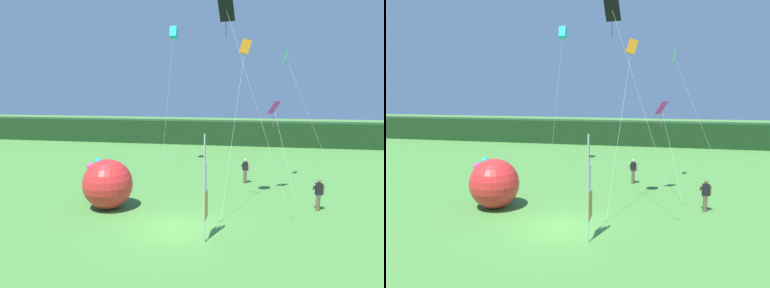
% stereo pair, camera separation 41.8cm
% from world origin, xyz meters
% --- Properties ---
extents(ground_plane, '(120.00, 120.00, 0.00)m').
position_xyz_m(ground_plane, '(0.00, 0.00, 0.00)').
color(ground_plane, '#478438').
extents(distant_treeline, '(80.00, 2.40, 2.62)m').
position_xyz_m(distant_treeline, '(0.00, 24.97, 1.31)').
color(distant_treeline, '#193819').
rests_on(distant_treeline, ground).
extents(banner_flag, '(0.06, 1.03, 4.55)m').
position_xyz_m(banner_flag, '(1.60, -1.09, 2.18)').
color(banner_flag, '#B7B7BC').
rests_on(banner_flag, ground).
extents(person_near_banner, '(0.55, 0.48, 1.67)m').
position_xyz_m(person_near_banner, '(2.92, 8.39, 0.89)').
color(person_near_banner, brown).
rests_on(person_near_banner, ground).
extents(person_mid_field, '(0.55, 0.48, 1.70)m').
position_xyz_m(person_mid_field, '(6.86, 3.54, 0.91)').
color(person_mid_field, brown).
rests_on(person_mid_field, ground).
extents(inflatable_balloon, '(2.64, 2.64, 2.68)m').
position_xyz_m(inflatable_balloon, '(-4.05, 1.98, 1.33)').
color(inflatable_balloon, red).
rests_on(inflatable_balloon, ground).
extents(kite_cyan_box_0, '(0.78, 2.87, 11.03)m').
position_xyz_m(kite_cyan_box_0, '(-2.96, 12.85, 10.52)').
color(kite_cyan_box_0, brown).
rests_on(kite_cyan_box_0, ground).
extents(kite_orange_box_1, '(1.24, 3.18, 8.84)m').
position_xyz_m(kite_orange_box_1, '(2.91, 3.94, 8.40)').
color(kite_orange_box_1, brown).
rests_on(kite_orange_box_1, ground).
extents(kite_black_diamond_2, '(3.78, 0.62, 10.43)m').
position_xyz_m(kite_black_diamond_2, '(2.22, 2.24, 9.46)').
color(kite_black_diamond_2, brown).
rests_on(kite_black_diamond_2, ground).
extents(kite_green_diamond_3, '(3.64, 0.56, 8.67)m').
position_xyz_m(kite_green_diamond_3, '(5.54, 8.69, 7.65)').
color(kite_green_diamond_3, brown).
rests_on(kite_green_diamond_3, ground).
extents(kite_magenta_diamond_4, '(1.72, 2.29, 5.59)m').
position_xyz_m(kite_magenta_diamond_4, '(4.61, 6.18, 4.99)').
color(kite_magenta_diamond_4, brown).
rests_on(kite_magenta_diamond_4, ground).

